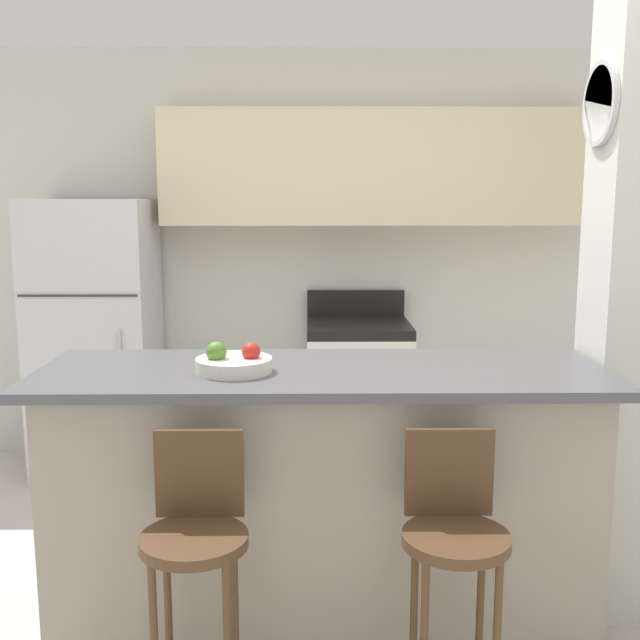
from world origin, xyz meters
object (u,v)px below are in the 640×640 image
Objects in this scene: bar_stool_left at (196,544)px; fruit_bowl at (234,363)px; trash_bin at (188,450)px; stove_range at (358,395)px; bar_stool_right at (453,543)px; refrigerator at (96,338)px.

fruit_bowl reaches higher than bar_stool_left.
fruit_bowl is 0.71× the size of trash_bin.
bar_stool_left is (-0.63, -2.32, 0.16)m from stove_range.
stove_range is 2.33m from bar_stool_right.
trash_bin is (-1.15, 2.10, -0.43)m from bar_stool_right.
stove_range is 2.82× the size of trash_bin.
bar_stool_right is 2.50× the size of trash_bin.
bar_stool_right is at bearing -86.43° from stove_range.
stove_range is 2.04m from fruit_bowl.
fruit_bowl is at bearing -106.61° from stove_range.
fruit_bowl is (1.02, -1.85, 0.26)m from refrigerator.
bar_stool_left is at bearing -99.50° from fruit_bowl.
fruit_bowl is (-0.56, -1.87, 0.62)m from stove_range.
trash_bin is at bearing 105.29° from fruit_bowl.
fruit_bowl is at bearing -61.20° from refrigerator.
refrigerator is 1.73× the size of bar_stool_right.
bar_stool_right reaches higher than trash_bin.
bar_stool_left is at bearing 180.00° from bar_stool_right.
refrigerator is at bearing 160.28° from trash_bin.
refrigerator is at bearing 126.76° from bar_stool_right.
bar_stool_left is 0.78m from bar_stool_right.
bar_stool_left is 3.55× the size of fruit_bowl.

